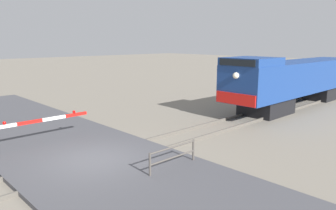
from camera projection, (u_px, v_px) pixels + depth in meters
ground_plane at (95, 163)px, 12.37m from camera, size 160.00×160.00×0.00m
rail_track_left at (85, 157)px, 12.87m from camera, size 0.08×80.00×0.15m
rail_track_right at (105, 167)px, 11.85m from camera, size 0.08×80.00×0.15m
road_surface at (95, 162)px, 12.36m from camera, size 36.00×6.13×0.16m
locomotive at (296, 79)px, 23.03m from camera, size 2.74×15.33×3.66m
guard_railing at (173, 155)px, 11.50m from camera, size 0.08×2.22×0.95m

